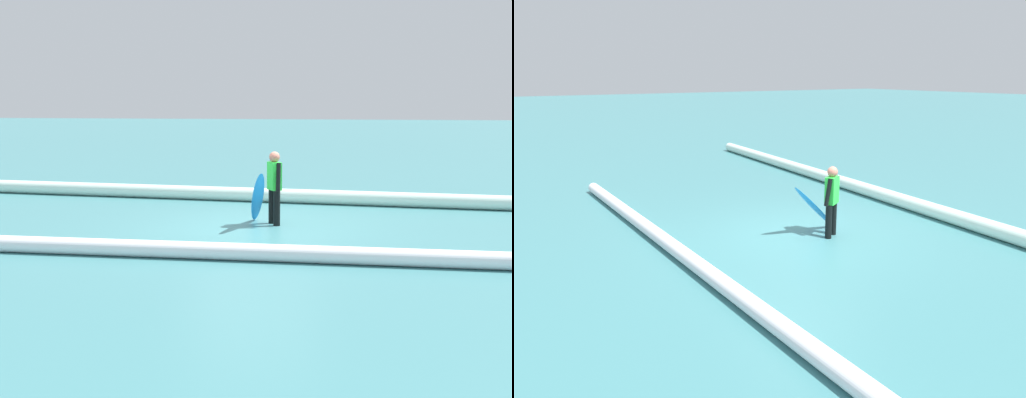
{
  "view_description": "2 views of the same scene",
  "coord_description": "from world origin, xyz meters",
  "views": [
    {
      "loc": [
        -2.25,
        13.13,
        2.56
      ],
      "look_at": [
        -0.4,
        1.77,
        0.86
      ],
      "focal_mm": 47.17,
      "sensor_mm": 36.0,
      "label": 1
    },
    {
      "loc": [
        -7.82,
        5.95,
        3.36
      ],
      "look_at": [
        -0.24,
        0.99,
        0.98
      ],
      "focal_mm": 33.62,
      "sensor_mm": 36.0,
      "label": 2
    }
  ],
  "objects": [
    {
      "name": "wave_crest_foreground",
      "position": [
        0.1,
        -3.46,
        0.18
      ],
      "size": [
        22.02,
        1.91,
        0.35
      ],
      "primitive_type": "cylinder",
      "rotation": [
        0.0,
        1.57,
        -0.07
      ],
      "color": "white",
      "rests_on": "ground_plane"
    },
    {
      "name": "surfboard",
      "position": [
        -0.1,
        -0.26,
        0.58
      ],
      "size": [
        0.59,
        1.42,
        1.18
      ],
      "color": "#268CE5",
      "rests_on": "ground_plane"
    },
    {
      "name": "surfer",
      "position": [
        -0.42,
        -0.43,
        0.85
      ],
      "size": [
        0.34,
        0.53,
        1.51
      ],
      "rotation": [
        0.0,
        0.0,
        5.22
      ],
      "color": "black",
      "rests_on": "ground_plane"
    },
    {
      "name": "wave_crest_midground",
      "position": [
        -2.68,
        2.74,
        0.14
      ],
      "size": [
        18.12,
        0.46,
        0.28
      ],
      "primitive_type": "cylinder",
      "rotation": [
        0.0,
        1.57,
        0.01
      ],
      "color": "white",
      "rests_on": "ground_plane"
    },
    {
      "name": "ground_plane",
      "position": [
        0.0,
        0.0,
        0.0
      ],
      "size": [
        149.17,
        149.17,
        0.0
      ],
      "primitive_type": "plane",
      "color": "teal"
    }
  ]
}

